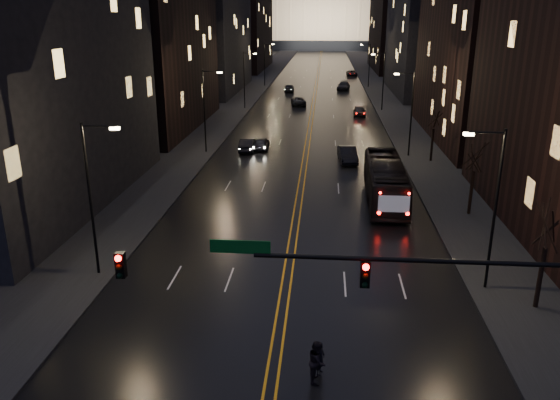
% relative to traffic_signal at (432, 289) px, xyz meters
% --- Properties ---
extents(ground, '(900.00, 900.00, 0.00)m').
position_rel_traffic_signal_xyz_m(ground, '(-5.91, 0.00, -5.10)').
color(ground, black).
rests_on(ground, ground).
extents(road, '(20.00, 320.00, 0.02)m').
position_rel_traffic_signal_xyz_m(road, '(-5.91, 130.00, -5.09)').
color(road, black).
rests_on(road, ground).
extents(sidewalk_left, '(8.00, 320.00, 0.16)m').
position_rel_traffic_signal_xyz_m(sidewalk_left, '(-19.91, 130.00, -5.02)').
color(sidewalk_left, black).
rests_on(sidewalk_left, ground).
extents(sidewalk_right, '(8.00, 320.00, 0.16)m').
position_rel_traffic_signal_xyz_m(sidewalk_right, '(8.09, 130.00, -5.02)').
color(sidewalk_right, black).
rests_on(sidewalk_right, ground).
extents(center_line, '(0.62, 320.00, 0.01)m').
position_rel_traffic_signal_xyz_m(center_line, '(-5.91, 130.00, -5.08)').
color(center_line, orange).
rests_on(center_line, road).
extents(building_left_near, '(12.00, 28.00, 22.00)m').
position_rel_traffic_signal_xyz_m(building_left_near, '(-26.91, 22.00, 5.90)').
color(building_left_near, black).
rests_on(building_left_near, ground).
extents(building_left_mid, '(12.00, 30.00, 28.00)m').
position_rel_traffic_signal_xyz_m(building_left_mid, '(-26.91, 54.00, 8.90)').
color(building_left_mid, black).
rests_on(building_left_mid, ground).
extents(building_left_far, '(12.00, 34.00, 20.00)m').
position_rel_traffic_signal_xyz_m(building_left_far, '(-26.91, 92.00, 4.90)').
color(building_left_far, black).
rests_on(building_left_far, ground).
extents(building_left_dist, '(12.00, 40.00, 24.00)m').
position_rel_traffic_signal_xyz_m(building_left_dist, '(-26.91, 140.00, 6.90)').
color(building_left_dist, black).
rests_on(building_left_dist, ground).
extents(building_right_mid, '(12.00, 34.00, 26.00)m').
position_rel_traffic_signal_xyz_m(building_right_mid, '(15.09, 92.00, 7.90)').
color(building_right_mid, black).
rests_on(building_right_mid, ground).
extents(building_right_dist, '(12.00, 40.00, 22.00)m').
position_rel_traffic_signal_xyz_m(building_right_dist, '(15.09, 140.00, 5.90)').
color(building_right_dist, black).
rests_on(building_right_dist, ground).
extents(capitol, '(90.00, 50.00, 58.50)m').
position_rel_traffic_signal_xyz_m(capitol, '(-5.91, 250.00, 12.05)').
color(capitol, black).
rests_on(capitol, ground).
extents(traffic_signal, '(17.29, 0.45, 7.00)m').
position_rel_traffic_signal_xyz_m(traffic_signal, '(0.00, 0.00, 0.00)').
color(traffic_signal, black).
rests_on(traffic_signal, ground).
extents(streetlamp_right_near, '(2.13, 0.25, 9.00)m').
position_rel_traffic_signal_xyz_m(streetlamp_right_near, '(4.91, 10.00, -0.02)').
color(streetlamp_right_near, black).
rests_on(streetlamp_right_near, ground).
extents(streetlamp_left_near, '(2.13, 0.25, 9.00)m').
position_rel_traffic_signal_xyz_m(streetlamp_left_near, '(-16.72, 10.00, -0.02)').
color(streetlamp_left_near, black).
rests_on(streetlamp_left_near, ground).
extents(streetlamp_right_mid, '(2.13, 0.25, 9.00)m').
position_rel_traffic_signal_xyz_m(streetlamp_right_mid, '(4.91, 40.00, -0.02)').
color(streetlamp_right_mid, black).
rests_on(streetlamp_right_mid, ground).
extents(streetlamp_left_mid, '(2.13, 0.25, 9.00)m').
position_rel_traffic_signal_xyz_m(streetlamp_left_mid, '(-16.72, 40.00, -0.02)').
color(streetlamp_left_mid, black).
rests_on(streetlamp_left_mid, ground).
extents(streetlamp_right_far, '(2.13, 0.25, 9.00)m').
position_rel_traffic_signal_xyz_m(streetlamp_right_far, '(4.91, 70.00, -0.02)').
color(streetlamp_right_far, black).
rests_on(streetlamp_right_far, ground).
extents(streetlamp_left_far, '(2.13, 0.25, 9.00)m').
position_rel_traffic_signal_xyz_m(streetlamp_left_far, '(-16.72, 70.00, -0.02)').
color(streetlamp_left_far, black).
rests_on(streetlamp_left_far, ground).
extents(streetlamp_right_dist, '(2.13, 0.25, 9.00)m').
position_rel_traffic_signal_xyz_m(streetlamp_right_dist, '(4.91, 100.00, -0.02)').
color(streetlamp_right_dist, black).
rests_on(streetlamp_right_dist, ground).
extents(streetlamp_left_dist, '(2.13, 0.25, 9.00)m').
position_rel_traffic_signal_xyz_m(streetlamp_left_dist, '(-16.72, 100.00, -0.02)').
color(streetlamp_left_dist, black).
rests_on(streetlamp_left_dist, ground).
extents(tree_right_near, '(2.40, 2.40, 6.65)m').
position_rel_traffic_signal_xyz_m(tree_right_near, '(7.09, 8.00, -0.58)').
color(tree_right_near, black).
rests_on(tree_right_near, ground).
extents(tree_right_mid, '(2.40, 2.40, 6.65)m').
position_rel_traffic_signal_xyz_m(tree_right_mid, '(7.09, 22.00, -0.58)').
color(tree_right_mid, black).
rests_on(tree_right_mid, ground).
extents(tree_right_far, '(2.40, 2.40, 6.65)m').
position_rel_traffic_signal_xyz_m(tree_right_far, '(7.09, 38.00, -0.58)').
color(tree_right_far, black).
rests_on(tree_right_far, ground).
extents(bus, '(3.10, 12.17, 3.37)m').
position_rel_traffic_signal_xyz_m(bus, '(1.04, 24.96, -3.42)').
color(bus, black).
rests_on(bus, ground).
extents(oncoming_car_a, '(1.72, 4.20, 1.43)m').
position_rel_traffic_signal_xyz_m(oncoming_car_a, '(-11.04, 42.13, -4.39)').
color(oncoming_car_a, black).
rests_on(oncoming_car_a, ground).
extents(oncoming_car_b, '(1.65, 4.52, 1.48)m').
position_rel_traffic_signal_xyz_m(oncoming_car_b, '(-12.45, 41.25, -4.36)').
color(oncoming_car_b, black).
rests_on(oncoming_car_b, ground).
extents(oncoming_car_c, '(2.91, 5.29, 1.40)m').
position_rel_traffic_signal_xyz_m(oncoming_car_c, '(-8.41, 74.57, -4.40)').
color(oncoming_car_c, black).
rests_on(oncoming_car_c, ground).
extents(oncoming_car_d, '(2.17, 4.88, 1.39)m').
position_rel_traffic_signal_xyz_m(oncoming_car_d, '(-11.13, 91.95, -4.41)').
color(oncoming_car_d, black).
rests_on(oncoming_car_d, ground).
extents(receding_car_a, '(2.10, 4.97, 1.60)m').
position_rel_traffic_signal_xyz_m(receding_car_a, '(-1.50, 37.27, -4.31)').
color(receding_car_a, black).
rests_on(receding_car_a, ground).
extents(receding_car_b, '(1.93, 4.49, 1.51)m').
position_rel_traffic_signal_xyz_m(receding_car_b, '(1.27, 64.90, -4.35)').
color(receding_car_b, black).
rests_on(receding_car_b, ground).
extents(receding_car_c, '(3.04, 5.90, 1.64)m').
position_rel_traffic_signal_xyz_m(receding_car_c, '(-0.25, 95.18, -4.28)').
color(receding_car_c, black).
rests_on(receding_car_c, ground).
extents(receding_car_d, '(2.63, 5.33, 1.45)m').
position_rel_traffic_signal_xyz_m(receding_car_d, '(2.59, 122.33, -4.38)').
color(receding_car_d, black).
rests_on(receding_car_d, ground).
extents(pedestrian_a, '(0.53, 0.64, 1.52)m').
position_rel_traffic_signal_xyz_m(pedestrian_a, '(-3.92, 1.75, -4.34)').
color(pedestrian_a, black).
rests_on(pedestrian_a, ground).
extents(pedestrian_b, '(0.52, 0.91, 1.85)m').
position_rel_traffic_signal_xyz_m(pedestrian_b, '(-4.05, 1.29, -4.18)').
color(pedestrian_b, black).
rests_on(pedestrian_b, ground).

